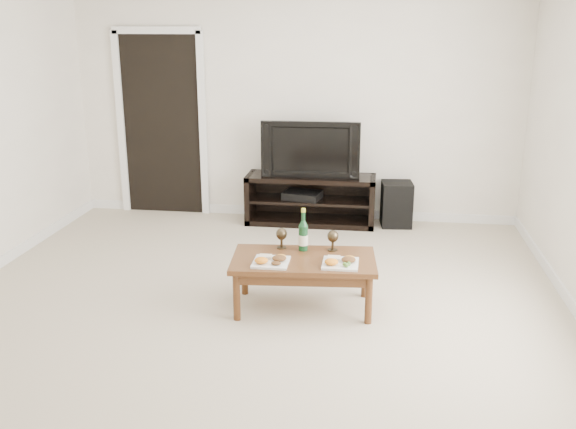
% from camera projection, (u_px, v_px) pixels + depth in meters
% --- Properties ---
extents(floor, '(5.50, 5.50, 0.00)m').
position_uv_depth(floor, '(249.00, 319.00, 4.91)').
color(floor, beige).
rests_on(floor, ground).
extents(back_wall, '(5.00, 0.04, 2.60)m').
position_uv_depth(back_wall, '(295.00, 104.00, 7.16)').
color(back_wall, white).
rests_on(back_wall, ground).
extents(doorway, '(0.90, 0.02, 2.05)m').
position_uv_depth(doorway, '(162.00, 126.00, 7.41)').
color(doorway, black).
rests_on(doorway, ground).
extents(media_console, '(1.43, 0.45, 0.55)m').
position_uv_depth(media_console, '(311.00, 199.00, 7.17)').
color(media_console, black).
rests_on(media_console, ground).
extents(television, '(1.07, 0.16, 0.62)m').
position_uv_depth(television, '(311.00, 148.00, 7.00)').
color(television, black).
rests_on(television, media_console).
extents(av_receiver, '(0.45, 0.38, 0.08)m').
position_uv_depth(av_receiver, '(302.00, 195.00, 7.15)').
color(av_receiver, black).
rests_on(av_receiver, media_console).
extents(subwoofer, '(0.36, 0.36, 0.49)m').
position_uv_depth(subwoofer, '(396.00, 204.00, 7.09)').
color(subwoofer, black).
rests_on(subwoofer, ground).
extents(coffee_table, '(1.16, 0.70, 0.42)m').
position_uv_depth(coffee_table, '(303.00, 283.00, 5.05)').
color(coffee_table, '#583218').
rests_on(coffee_table, ground).
extents(plate_left, '(0.27, 0.27, 0.07)m').
position_uv_depth(plate_left, '(271.00, 259.00, 4.88)').
color(plate_left, white).
rests_on(plate_left, coffee_table).
extents(plate_right, '(0.27, 0.27, 0.07)m').
position_uv_depth(plate_right, '(340.00, 261.00, 4.85)').
color(plate_right, white).
rests_on(plate_right, coffee_table).
extents(wine_bottle, '(0.07, 0.07, 0.35)m').
position_uv_depth(wine_bottle, '(303.00, 229.00, 5.12)').
color(wine_bottle, '#0F381B').
rests_on(wine_bottle, coffee_table).
extents(goblet_left, '(0.09, 0.09, 0.17)m').
position_uv_depth(goblet_left, '(282.00, 238.00, 5.19)').
color(goblet_left, '#382E1F').
rests_on(goblet_left, coffee_table).
extents(goblet_right, '(0.09, 0.09, 0.17)m').
position_uv_depth(goblet_right, '(333.00, 240.00, 5.14)').
color(goblet_right, '#382E1F').
rests_on(goblet_right, coffee_table).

